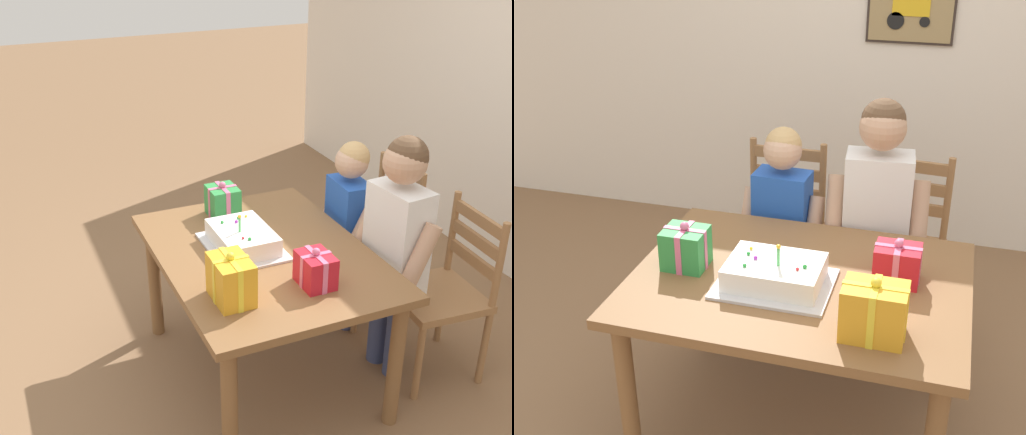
# 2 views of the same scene
# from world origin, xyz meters

# --- Properties ---
(ground_plane) EXTENTS (20.00, 20.00, 0.00)m
(ground_plane) POSITION_xyz_m (0.00, 0.00, 0.00)
(ground_plane) COLOR #846042
(dining_table) EXTENTS (1.30, 0.98, 0.73)m
(dining_table) POSITION_xyz_m (0.00, 0.00, 0.63)
(dining_table) COLOR brown
(dining_table) RESTS_ON ground
(birthday_cake) EXTENTS (0.44, 0.34, 0.19)m
(birthday_cake) POSITION_xyz_m (-0.08, -0.08, 0.77)
(birthday_cake) COLOR silver
(birthday_cake) RESTS_ON dining_table
(gift_box_red_large) EXTENTS (0.22, 0.16, 0.23)m
(gift_box_red_large) POSITION_xyz_m (0.33, -0.30, 0.82)
(gift_box_red_large) COLOR gold
(gift_box_red_large) RESTS_ON dining_table
(gift_box_beside_cake) EXTENTS (0.18, 0.14, 0.18)m
(gift_box_beside_cake) POSITION_xyz_m (0.36, 0.09, 0.80)
(gift_box_beside_cake) COLOR red
(gift_box_beside_cake) RESTS_ON dining_table
(gift_box_corner_small) EXTENTS (0.18, 0.16, 0.20)m
(gift_box_corner_small) POSITION_xyz_m (-0.46, -0.03, 0.81)
(gift_box_corner_small) COLOR #2D8E42
(gift_box_corner_small) RESTS_ON dining_table
(chair_left) EXTENTS (0.43, 0.43, 0.92)m
(chair_left) POSITION_xyz_m (-0.31, 0.86, 0.47)
(chair_left) COLOR #996B42
(chair_left) RESTS_ON ground
(chair_right) EXTENTS (0.45, 0.45, 0.92)m
(chair_right) POSITION_xyz_m (0.32, 0.86, 0.47)
(chair_right) COLOR #996B42
(chair_right) RESTS_ON ground
(child_older) EXTENTS (0.48, 0.28, 1.29)m
(child_older) POSITION_xyz_m (0.21, 0.62, 0.79)
(child_older) COLOR #38426B
(child_older) RESTS_ON ground
(child_younger) EXTENTS (0.41, 0.24, 1.12)m
(child_younger) POSITION_xyz_m (-0.24, 0.62, 0.68)
(child_younger) COLOR #38426B
(child_younger) RESTS_ON ground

